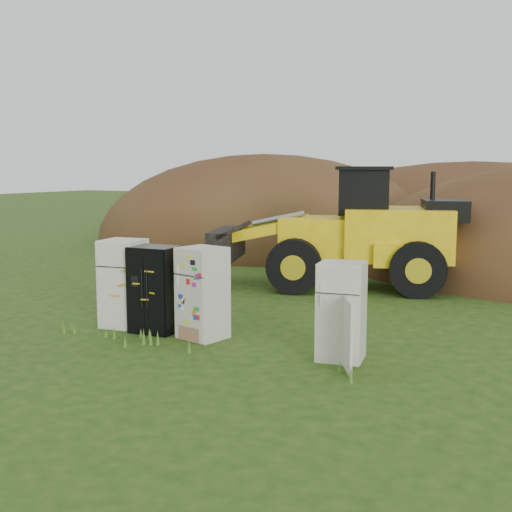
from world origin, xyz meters
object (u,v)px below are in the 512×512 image
at_px(fridge_open_door, 341,311).
at_px(wheel_loader, 332,227).
at_px(fridge_black_side, 155,289).
at_px(fridge_leftmost, 124,283).
at_px(fridge_sticker, 203,293).

xyz_separation_m(fridge_open_door, wheel_loader, (-2.68, 6.18, 0.81)).
bearing_deg(fridge_black_side, fridge_leftmost, 173.30).
xyz_separation_m(fridge_leftmost, fridge_sticker, (1.93, 0.01, -0.02)).
xyz_separation_m(fridge_leftmost, wheel_loader, (2.08, 6.18, 0.74)).
bearing_deg(fridge_leftmost, wheel_loader, 62.24).
xyz_separation_m(fridge_sticker, wheel_loader, (0.14, 6.17, 0.76)).
height_order(fridge_sticker, wheel_loader, wheel_loader).
relative_size(fridge_leftmost, fridge_open_door, 1.08).
height_order(fridge_leftmost, fridge_open_door, fridge_leftmost).
bearing_deg(fridge_black_side, wheel_loader, 73.45).
xyz_separation_m(fridge_black_side, fridge_sticker, (1.11, 0.04, 0.02)).
relative_size(fridge_black_side, fridge_open_door, 1.03).
xyz_separation_m(fridge_sticker, fridge_open_door, (2.82, -0.01, -0.04)).
bearing_deg(fridge_open_door, fridge_leftmost, 169.85).
xyz_separation_m(fridge_black_side, wheel_loader, (1.25, 6.20, 0.79)).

